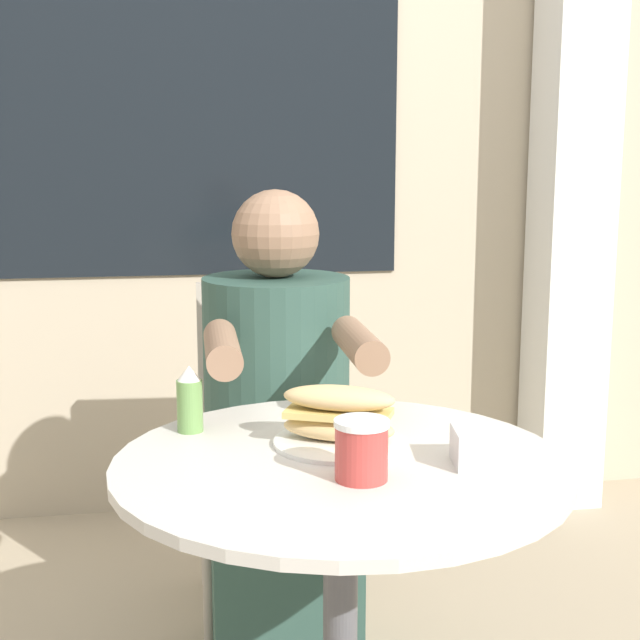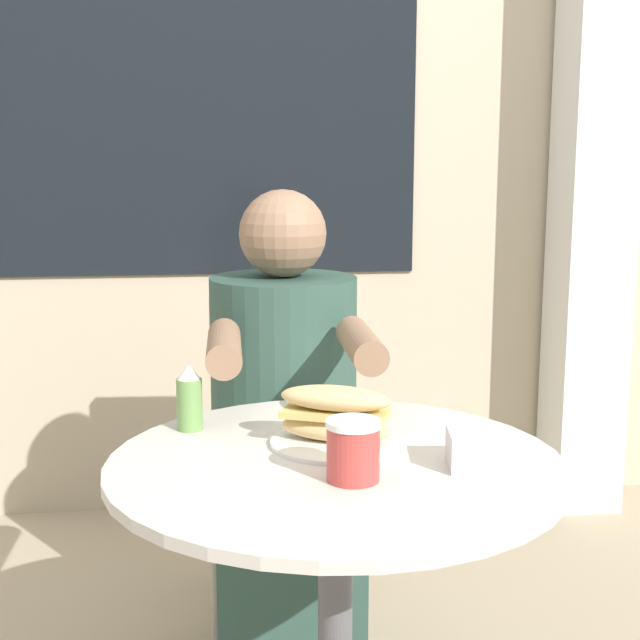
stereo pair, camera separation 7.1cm
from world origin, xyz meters
name	(u,v)px [view 2 (the right image)]	position (x,y,z in m)	size (l,w,h in m)	color
storefront_wall	(266,97)	(0.00, 1.62, 1.40)	(8.00, 0.09, 2.80)	#B7A88E
lattice_pillar	(595,159)	(1.07, 1.44, 1.20)	(0.23, 0.23, 2.40)	silver
cafe_table	(335,561)	(0.00, 0.00, 0.52)	(0.77, 0.77, 0.70)	beige
diner_chair	(275,412)	(-0.03, 0.92, 0.52)	(0.39, 0.39, 0.87)	#ADA393
seated_diner	(286,466)	(-0.04, 0.57, 0.49)	(0.35, 0.61, 1.13)	#2D4C42
sandwich_on_plate	(335,420)	(0.01, 0.08, 0.75)	(0.23, 0.23, 0.11)	white
drink_cup	(353,450)	(0.01, -0.10, 0.75)	(0.09, 0.09, 0.10)	#B73D38
napkin_box	(476,449)	(0.22, -0.07, 0.73)	(0.10, 0.10, 0.06)	silver
condiment_bottle	(189,398)	(-0.25, 0.20, 0.76)	(0.05, 0.05, 0.12)	#66934C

